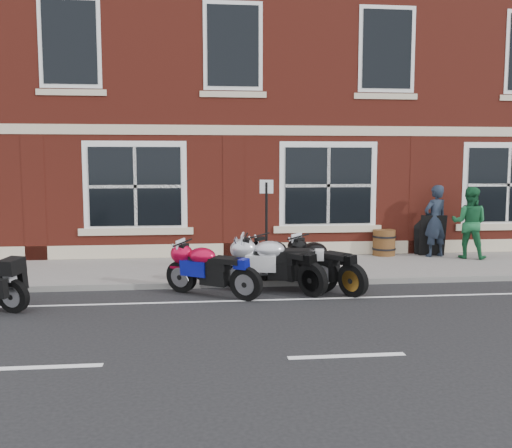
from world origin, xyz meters
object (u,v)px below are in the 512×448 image
object	(u,v)px
moto_sport_red	(212,268)
barrel_planter	(384,243)
moto_sport_silver	(278,262)
pedestrian_right	(469,223)
a_board_sign	(430,235)
parking_sign	(266,220)
moto_sport_black	(323,263)
moto_naked_black	(284,262)
pedestrian_left	(435,221)

from	to	relation	value
moto_sport_red	barrel_planter	world-z (taller)	moto_sport_red
moto_sport_silver	pedestrian_right	world-z (taller)	pedestrian_right
a_board_sign	parking_sign	size ratio (longest dim) A/B	0.53
moto_sport_black	a_board_sign	xyz separation A→B (m)	(3.62, 3.26, 0.11)
a_board_sign	barrel_planter	world-z (taller)	a_board_sign
moto_sport_red	parking_sign	xyz separation A→B (m)	(1.24, 1.38, 0.78)
pedestrian_right	parking_sign	world-z (taller)	parking_sign
moto_sport_silver	barrel_planter	size ratio (longest dim) A/B	3.34
moto_naked_black	barrel_planter	distance (m)	4.58
moto_sport_red	pedestrian_right	size ratio (longest dim) A/B	0.99
moto_sport_red	moto_sport_silver	bearing A→B (deg)	-44.70
pedestrian_right	parking_sign	bearing A→B (deg)	46.76
moto_sport_silver	parking_sign	bearing A→B (deg)	16.99
parking_sign	pedestrian_left	bearing A→B (deg)	37.81
a_board_sign	parking_sign	world-z (taller)	parking_sign
pedestrian_left	pedestrian_right	size ratio (longest dim) A/B	1.02
barrel_planter	moto_naked_black	bearing A→B (deg)	-134.54
moto_naked_black	moto_sport_silver	bearing A→B (deg)	-174.92
moto_sport_silver	parking_sign	world-z (taller)	parking_sign
moto_sport_silver	pedestrian_right	size ratio (longest dim) A/B	1.24
barrel_planter	moto_sport_red	bearing A→B (deg)	-142.11
moto_sport_black	pedestrian_left	size ratio (longest dim) A/B	0.99
moto_sport_black	pedestrian_left	xyz separation A→B (m)	(3.66, 3.02, 0.50)
moto_sport_black	moto_naked_black	distance (m)	0.81
moto_sport_black	moto_sport_silver	bearing A→B (deg)	146.38
parking_sign	moto_sport_black	bearing A→B (deg)	-31.39
moto_sport_red	parking_sign	bearing A→B (deg)	-7.87
moto_sport_black	barrel_planter	distance (m)	4.13
pedestrian_right	barrel_planter	xyz separation A→B (m)	(-2.02, 0.67, -0.58)
moto_sport_black	pedestrian_right	distance (m)	5.20
pedestrian_right	parking_sign	size ratio (longest dim) A/B	0.88
moto_sport_red	moto_naked_black	bearing A→B (deg)	-41.45
moto_naked_black	pedestrian_right	bearing A→B (deg)	-10.66
parking_sign	pedestrian_right	bearing A→B (deg)	31.71
moto_naked_black	pedestrian_left	size ratio (longest dim) A/B	0.98
parking_sign	moto_sport_red	bearing A→B (deg)	-116.56
moto_sport_black	a_board_sign	distance (m)	4.87
moto_sport_black	a_board_sign	size ratio (longest dim) A/B	1.68
barrel_planter	pedestrian_right	bearing A→B (deg)	-18.48
moto_sport_silver	moto_sport_red	bearing A→B (deg)	112.96
moto_sport_red	moto_sport_black	distance (m)	2.28
moto_sport_red	barrel_planter	xyz separation A→B (m)	(4.68, 3.64, -0.09)
moto_naked_black	parking_sign	world-z (taller)	parking_sign
pedestrian_left	a_board_sign	size ratio (longest dim) A/B	1.70
barrel_planter	parking_sign	world-z (taller)	parking_sign
moto_sport_red	pedestrian_left	xyz separation A→B (m)	(5.92, 3.30, 0.51)
pedestrian_left	parking_sign	bearing A→B (deg)	4.59
pedestrian_right	pedestrian_left	bearing A→B (deg)	6.97
barrel_planter	parking_sign	distance (m)	4.20
moto_sport_black	parking_sign	distance (m)	1.69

